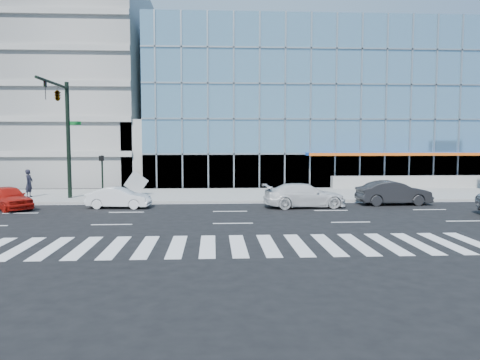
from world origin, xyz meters
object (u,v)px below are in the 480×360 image
object	(u,v)px
ped_signal_post	(102,170)
dark_sedan	(394,193)
white_suv	(305,195)
traffic_signal	(61,110)
white_sedan	(119,198)
red_sedan	(8,198)
tilted_panel	(136,183)
pedestrian	(29,183)

from	to	relation	value
ped_signal_post	dark_sedan	size ratio (longest dim) A/B	0.64
dark_sedan	white_suv	bearing A→B (deg)	96.75
traffic_signal	white_sedan	world-z (taller)	traffic_signal
white_suv	dark_sedan	bearing A→B (deg)	-85.90
white_sedan	red_sedan	xyz separation A→B (m)	(-6.58, -0.18, 0.08)
traffic_signal	tilted_panel	distance (m)	7.26
dark_sedan	pedestrian	xyz separation A→B (m)	(-24.68, 4.21, 0.37)
traffic_signal	tilted_panel	xyz separation A→B (m)	(4.39, 2.70, -5.11)
white_sedan	pedestrian	size ratio (longest dim) A/B	1.96
ped_signal_post	tilted_panel	size ratio (longest dim) A/B	2.31
dark_sedan	tilted_panel	world-z (taller)	tilted_panel
red_sedan	traffic_signal	bearing A→B (deg)	6.52
dark_sedan	ped_signal_post	bearing A→B (deg)	80.66
traffic_signal	ped_signal_post	size ratio (longest dim) A/B	2.67
ped_signal_post	tilted_panel	distance (m)	3.19
white_sedan	pedestrian	xyz separation A→B (m)	(-7.20, 4.74, 0.50)
pedestrian	white_sedan	bearing A→B (deg)	-116.62
white_sedan	dark_sedan	size ratio (longest dim) A/B	0.83
ped_signal_post	dark_sedan	bearing A→B (deg)	-7.76
ped_signal_post	white_sedan	xyz separation A→B (m)	(1.71, -3.14, -1.50)
dark_sedan	tilted_panel	xyz separation A→B (m)	(-17.30, 4.94, 0.29)
tilted_panel	traffic_signal	bearing A→B (deg)	-154.87
white_sedan	red_sedan	size ratio (longest dim) A/B	0.92
white_suv	tilted_panel	world-z (taller)	tilted_panel
tilted_panel	dark_sedan	bearing A→B (deg)	-22.40
traffic_signal	red_sedan	bearing A→B (deg)	-128.78
red_sedan	white_sedan	bearing A→B (deg)	-43.11
red_sedan	pedestrian	distance (m)	4.98
dark_sedan	traffic_signal	bearing A→B (deg)	82.52
pedestrian	ped_signal_post	bearing A→B (deg)	-99.50
white_suv	pedestrian	distance (m)	19.36
dark_sedan	tilted_panel	distance (m)	18.00
traffic_signal	red_sedan	xyz separation A→B (m)	(-2.37, -2.95, -5.45)
red_sedan	pedestrian	world-z (taller)	pedestrian
ped_signal_post	pedestrian	size ratio (longest dim) A/B	1.52
traffic_signal	white_sedan	xyz separation A→B (m)	(4.21, -2.77, -5.53)
ped_signal_post	tilted_panel	world-z (taller)	ped_signal_post
white_suv	pedestrian	xyz separation A→B (m)	(-18.68, 5.09, 0.39)
traffic_signal	pedestrian	size ratio (longest dim) A/B	4.06
traffic_signal	red_sedan	world-z (taller)	traffic_signal
ped_signal_post	red_sedan	xyz separation A→B (m)	(-4.87, -3.33, -1.43)
red_sedan	pedestrian	bearing A→B (deg)	52.43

